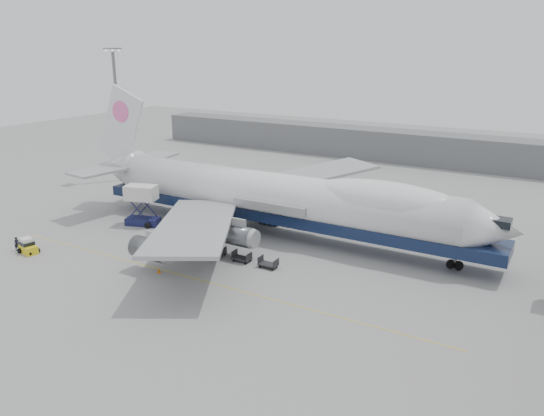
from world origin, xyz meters
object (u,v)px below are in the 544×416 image
Objects in this scene: catering_truck at (142,203)px; airliner at (279,197)px; baggage_tug at (28,246)px; ground_worker at (17,244)px.

airliner is at bearing 0.56° from catering_truck.
airliner reaches higher than catering_truck.
ground_worker is (-1.89, -0.22, 0.06)m from baggage_tug.
baggage_tug is (-4.97, -16.01, -2.56)m from catering_truck.
airliner is 20.99m from catering_truck.
airliner is 35.69× the size of ground_worker.
catering_truck reaches higher than ground_worker.
baggage_tug reaches higher than ground_worker.
airliner is 11.01× the size of catering_truck.
catering_truck reaches higher than baggage_tug.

